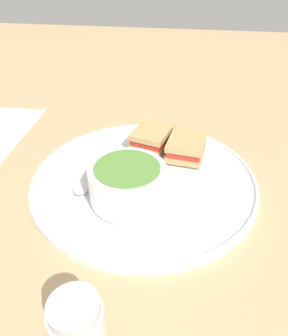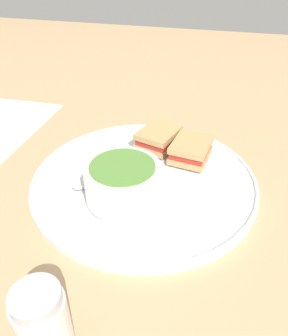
{
  "view_description": "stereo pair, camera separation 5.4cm",
  "coord_description": "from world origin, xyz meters",
  "px_view_note": "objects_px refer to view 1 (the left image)",
  "views": [
    {
      "loc": [
        -0.07,
        0.44,
        0.35
      ],
      "look_at": [
        0.0,
        0.0,
        0.03
      ],
      "focal_mm": 35.0,
      "sensor_mm": 36.0,
      "label": 1
    },
    {
      "loc": [
        -0.12,
        0.43,
        0.35
      ],
      "look_at": [
        0.0,
        0.0,
        0.03
      ],
      "focal_mm": 35.0,
      "sensor_mm": 36.0,
      "label": 2
    }
  ],
  "objects_px": {
    "spoon": "(83,184)",
    "salt_shaker": "(80,336)",
    "soup_bowl": "(128,183)",
    "sandwich_half_near": "(186,147)",
    "sandwich_half_far": "(152,137)"
  },
  "relations": [
    {
      "from": "spoon",
      "to": "salt_shaker",
      "type": "bearing_deg",
      "value": 12.19
    },
    {
      "from": "soup_bowl",
      "to": "salt_shaker",
      "type": "relative_size",
      "value": 1.18
    },
    {
      "from": "spoon",
      "to": "sandwich_half_near",
      "type": "distance_m",
      "value": 0.2
    },
    {
      "from": "sandwich_half_far",
      "to": "salt_shaker",
      "type": "height_order",
      "value": "salt_shaker"
    },
    {
      "from": "salt_shaker",
      "to": "sandwich_half_far",
      "type": "bearing_deg",
      "value": -92.27
    },
    {
      "from": "spoon",
      "to": "sandwich_half_far",
      "type": "distance_m",
      "value": 0.17
    },
    {
      "from": "sandwich_half_near",
      "to": "salt_shaker",
      "type": "xyz_separation_m",
      "value": [
        0.08,
        0.37,
        0.01
      ]
    },
    {
      "from": "soup_bowl",
      "to": "spoon",
      "type": "relative_size",
      "value": 0.89
    },
    {
      "from": "spoon",
      "to": "salt_shaker",
      "type": "xyz_separation_m",
      "value": [
        -0.08,
        0.25,
        0.03
      ]
    },
    {
      "from": "sandwich_half_near",
      "to": "sandwich_half_far",
      "type": "distance_m",
      "value": 0.07
    },
    {
      "from": "soup_bowl",
      "to": "salt_shaker",
      "type": "height_order",
      "value": "salt_shaker"
    },
    {
      "from": "spoon",
      "to": "salt_shaker",
      "type": "distance_m",
      "value": 0.27
    },
    {
      "from": "soup_bowl",
      "to": "sandwich_half_near",
      "type": "height_order",
      "value": "soup_bowl"
    },
    {
      "from": "sandwich_half_near",
      "to": "salt_shaker",
      "type": "bearing_deg",
      "value": 77.57
    },
    {
      "from": "spoon",
      "to": "salt_shaker",
      "type": "relative_size",
      "value": 1.33
    }
  ]
}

